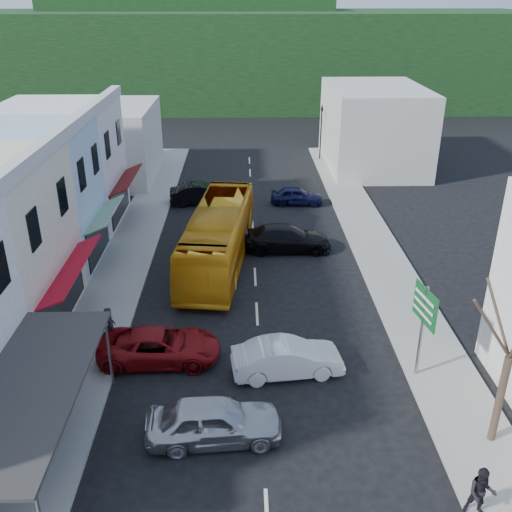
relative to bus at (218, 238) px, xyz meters
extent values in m
plane|color=black|center=(2.07, -9.83, -1.55)|extent=(120.00, 120.00, 0.00)
cube|color=gray|center=(-5.43, 0.17, -1.48)|extent=(3.00, 52.00, 0.15)
cube|color=gray|center=(9.57, 0.17, -1.48)|extent=(3.00, 52.00, 0.15)
cube|color=#A90B1C|center=(-6.33, -6.83, 1.50)|extent=(1.30, 6.80, 0.08)
cube|color=#9AB3C7|center=(-10.43, 0.17, 2.45)|extent=(7.00, 6.00, 8.00)
cube|color=#195926|center=(-6.33, 0.17, 1.50)|extent=(1.30, 5.10, 0.08)
cube|color=beige|center=(-10.43, 6.67, 2.45)|extent=(7.00, 7.00, 8.00)
cube|color=#5A110F|center=(-6.33, 6.67, 1.50)|extent=(1.30, 5.95, 0.08)
cube|color=#B7B2A8|center=(-9.93, 17.17, 1.45)|extent=(8.00, 10.00, 6.00)
cube|color=#B7B2A8|center=(13.07, 20.17, 1.95)|extent=(8.00, 12.00, 7.00)
cube|color=black|center=(2.07, 54.17, 4.45)|extent=(80.00, 24.00, 12.00)
cube|color=black|center=(-5.93, 60.17, 8.45)|extent=(40.00, 16.00, 8.00)
imported|color=orange|center=(0.00, 0.00, 0.00)|extent=(3.82, 11.81, 3.10)
imported|color=#B5B4B9|center=(0.36, -14.44, -0.85)|extent=(4.52, 2.11, 1.40)
imported|color=silver|center=(3.19, -10.69, -0.85)|extent=(4.59, 2.35, 1.40)
imported|color=maroon|center=(-2.16, -9.64, -0.85)|extent=(4.62, 1.94, 1.40)
imported|color=black|center=(4.07, 1.71, -0.85)|extent=(4.51, 1.86, 1.40)
imported|color=black|center=(5.42, 9.99, -0.85)|extent=(4.51, 2.08, 1.40)
imported|color=black|center=(-1.62, 10.30, -0.85)|extent=(4.58, 2.29, 1.40)
imported|color=black|center=(-4.43, -8.59, -0.55)|extent=(0.57, 0.69, 1.70)
imported|color=black|center=(8.37, -17.96, -0.55)|extent=(0.79, 0.60, 1.70)
camera|label=1|loc=(1.45, -30.05, 12.85)|focal=40.00mm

